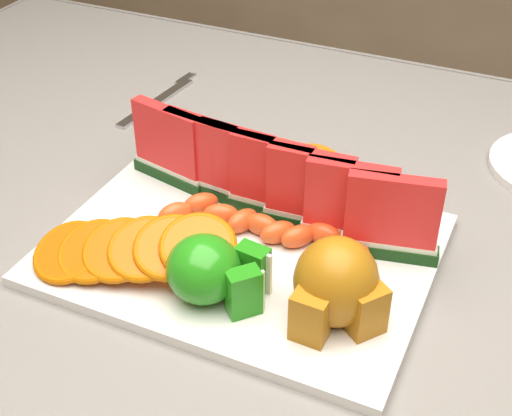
% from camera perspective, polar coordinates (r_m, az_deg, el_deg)
% --- Properties ---
extents(table, '(1.40, 0.90, 0.75)m').
position_cam_1_polar(table, '(0.87, 1.79, -7.48)').
color(table, '#49321F').
rests_on(table, ground).
extents(tablecloth, '(1.53, 1.03, 0.20)m').
position_cam_1_polar(tablecloth, '(0.83, 1.87, -4.34)').
color(tablecloth, gray).
rests_on(tablecloth, table).
extents(platter, '(0.40, 0.30, 0.01)m').
position_cam_1_polar(platter, '(0.77, -1.10, -3.29)').
color(platter, silver).
rests_on(platter, tablecloth).
extents(apple_cluster, '(0.11, 0.10, 0.07)m').
position_cam_1_polar(apple_cluster, '(0.69, -3.60, -5.03)').
color(apple_cluster, '#28910D').
rests_on(apple_cluster, platter).
extents(pear_cluster, '(0.10, 0.10, 0.09)m').
position_cam_1_polar(pear_cluster, '(0.67, 6.45, -6.20)').
color(pear_cluster, '#B17D0D').
rests_on(pear_cluster, platter).
extents(fork, '(0.03, 0.20, 0.00)m').
position_cam_1_polar(fork, '(1.08, -7.74, 8.56)').
color(fork, silver).
rests_on(fork, tablecloth).
extents(watermelon_row, '(0.39, 0.07, 0.10)m').
position_cam_1_polar(watermelon_row, '(0.78, 1.27, 2.21)').
color(watermelon_row, '#0C3D0B').
rests_on(watermelon_row, platter).
extents(orange_fan_front, '(0.23, 0.14, 0.06)m').
position_cam_1_polar(orange_fan_front, '(0.73, -9.88, -3.26)').
color(orange_fan_front, red).
rests_on(orange_fan_front, platter).
extents(orange_fan_back, '(0.24, 0.11, 0.04)m').
position_cam_1_polar(orange_fan_back, '(0.87, -0.15, 3.73)').
color(orange_fan_back, red).
rests_on(orange_fan_back, platter).
extents(tangerine_segments, '(0.24, 0.07, 0.03)m').
position_cam_1_polar(tangerine_segments, '(0.77, 0.88, -1.63)').
color(tangerine_segments, orange).
rests_on(tangerine_segments, platter).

